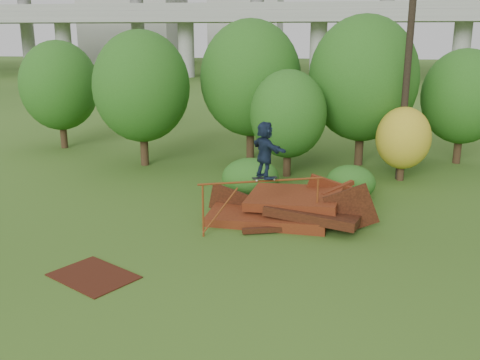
% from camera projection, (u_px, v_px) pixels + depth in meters
% --- Properties ---
extents(ground, '(240.00, 240.00, 0.00)m').
position_uv_depth(ground, '(257.00, 257.00, 14.60)').
color(ground, '#2D5116').
rests_on(ground, ground).
extents(scrap_pile, '(5.65, 2.97, 1.83)m').
position_uv_depth(scrap_pile, '(287.00, 209.00, 17.33)').
color(scrap_pile, '#501C0E').
rests_on(scrap_pile, ground).
extents(grind_rail, '(3.63, 1.46, 1.66)m').
position_uv_depth(grind_rail, '(262.00, 192.00, 16.07)').
color(grind_rail, brown).
rests_on(grind_rail, ground).
extents(skateboard, '(0.77, 0.46, 0.08)m').
position_uv_depth(skateboard, '(265.00, 178.00, 15.97)').
color(skateboard, black).
rests_on(skateboard, grind_rail).
extents(skater, '(1.39, 1.52, 1.69)m').
position_uv_depth(skater, '(265.00, 150.00, 15.74)').
color(skater, '#162239').
rests_on(skater, skateboard).
extents(flat_plate, '(2.50, 2.28, 0.03)m').
position_uv_depth(flat_plate, '(94.00, 276.00, 13.41)').
color(flat_plate, '#3C180C').
rests_on(flat_plate, ground).
extents(tree_0, '(4.32, 4.32, 6.09)m').
position_uv_depth(tree_0, '(141.00, 87.00, 23.83)').
color(tree_0, black).
rests_on(tree_0, ground).
extents(tree_1, '(4.73, 4.73, 6.59)m').
position_uv_depth(tree_1, '(251.00, 78.00, 25.05)').
color(tree_1, black).
rests_on(tree_1, ground).
extents(tree_2, '(3.19, 3.19, 4.50)m').
position_uv_depth(tree_2, '(288.00, 114.00, 22.17)').
color(tree_2, black).
rests_on(tree_2, ground).
extents(tree_3, '(4.86, 4.86, 6.74)m').
position_uv_depth(tree_3, '(363.00, 79.00, 23.78)').
color(tree_3, black).
rests_on(tree_3, ground).
extents(tree_4, '(2.21, 2.21, 3.05)m').
position_uv_depth(tree_4, '(403.00, 138.00, 21.74)').
color(tree_4, black).
rests_on(tree_4, ground).
extents(tree_5, '(3.75, 3.75, 5.27)m').
position_uv_depth(tree_5, '(463.00, 97.00, 24.31)').
color(tree_5, black).
rests_on(tree_5, ground).
extents(tree_6, '(4.00, 4.00, 5.59)m').
position_uv_depth(tree_6, '(59.00, 86.00, 27.64)').
color(tree_6, black).
rests_on(tree_6, ground).
extents(shrub_left, '(2.13, 1.97, 1.48)m').
position_uv_depth(shrub_left, '(250.00, 178.00, 19.72)').
color(shrub_left, '#1F4713').
rests_on(shrub_left, ground).
extents(shrub_right, '(1.81, 1.66, 1.29)m').
position_uv_depth(shrub_right, '(350.00, 183.00, 19.45)').
color(shrub_right, '#1F4713').
rests_on(shrub_right, ground).
extents(utility_pole, '(1.40, 0.28, 9.87)m').
position_uv_depth(utility_pole, '(408.00, 57.00, 21.08)').
color(utility_pole, black).
rests_on(utility_pole, ground).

